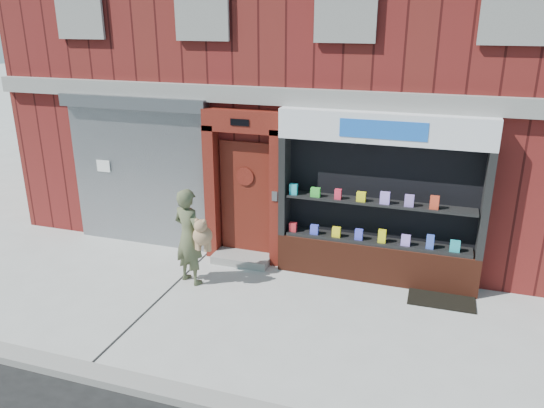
% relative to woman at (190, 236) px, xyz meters
% --- Properties ---
extents(ground, '(80.00, 80.00, 0.00)m').
position_rel_woman_xyz_m(ground, '(1.29, -0.67, -0.88)').
color(ground, '#9E9E99').
rests_on(ground, ground).
extents(curb, '(60.00, 0.30, 0.12)m').
position_rel_woman_xyz_m(curb, '(1.29, -2.82, -0.82)').
color(curb, gray).
rests_on(curb, ground).
extents(building, '(12.00, 8.16, 8.00)m').
position_rel_woman_xyz_m(building, '(1.29, 5.32, 3.12)').
color(building, maroon).
rests_on(building, ground).
extents(shutter_bay, '(3.10, 0.30, 3.04)m').
position_rel_woman_xyz_m(shutter_bay, '(-1.71, 1.26, 0.84)').
color(shutter_bay, gray).
rests_on(shutter_bay, ground).
extents(red_door_bay, '(1.52, 0.58, 2.90)m').
position_rel_woman_xyz_m(red_door_bay, '(0.54, 1.19, 0.58)').
color(red_door_bay, '#52140E').
rests_on(red_door_bay, ground).
extents(pharmacy_bay, '(3.50, 0.41, 3.00)m').
position_rel_woman_xyz_m(pharmacy_bay, '(3.04, 1.14, 0.49)').
color(pharmacy_bay, '#552214').
rests_on(pharmacy_bay, ground).
extents(woman, '(0.85, 0.61, 1.73)m').
position_rel_woman_xyz_m(woman, '(0.00, 0.00, 0.00)').
color(woman, '#4D5336').
rests_on(woman, ground).
extents(doormat, '(1.09, 0.77, 0.03)m').
position_rel_woman_xyz_m(doormat, '(4.22, 0.77, -0.87)').
color(doormat, black).
rests_on(doormat, ground).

